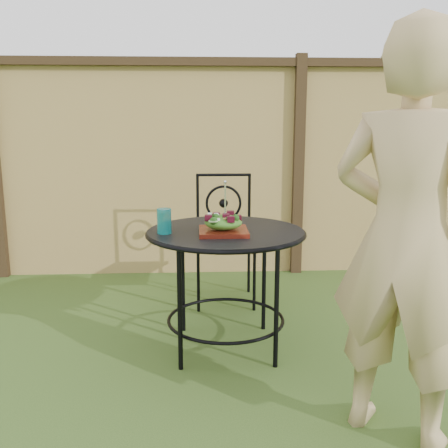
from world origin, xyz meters
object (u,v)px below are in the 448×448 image
object	(u,v)px
diner	(406,241)
salad_plate	(223,231)
patio_chair	(225,235)
patio_table	(226,253)

from	to	relation	value
diner	salad_plate	distance (m)	1.06
diner	salad_plate	size ratio (longest dim) A/B	6.39
patio_chair	salad_plate	size ratio (longest dim) A/B	3.52
patio_chair	diner	world-z (taller)	diner
patio_table	patio_chair	xyz separation A→B (m)	(0.04, 0.85, -0.08)
patio_table	diner	world-z (taller)	diner
diner	salad_plate	bearing A→B (deg)	-9.59
patio_chair	diner	size ratio (longest dim) A/B	0.55
salad_plate	patio_table	bearing A→B (deg)	78.31
patio_table	patio_chair	distance (m)	0.85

